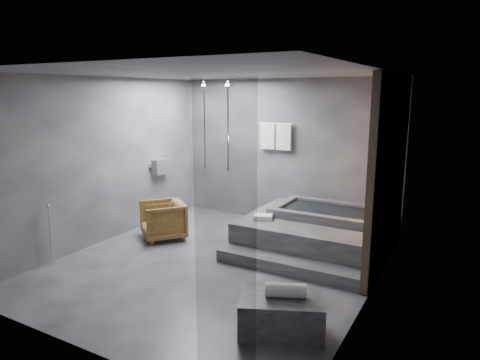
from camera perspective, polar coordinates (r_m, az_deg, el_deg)
The scene contains 7 objects.
room at distance 6.14m, azimuth 0.94°, elevation 4.03°, with size 5.00×5.04×2.82m.
tub_deck at distance 7.30m, azimuth 10.02°, elevation -6.84°, with size 2.20×2.00×0.50m, color #363638.
tub_step at distance 6.33m, azimuth 6.34°, elevation -11.26°, with size 2.20×0.36×0.18m, color #363638.
concrete_bench at distance 4.81m, azimuth 5.51°, elevation -17.61°, with size 0.89×0.49×0.40m, color #323335.
driftwood_chair at distance 7.68m, azimuth -10.23°, elevation -5.30°, with size 0.71×0.73×0.66m, color #432B10.
rolled_towel at distance 4.71m, azimuth 6.13°, elevation -14.42°, with size 0.16×0.16×0.43m, color white.
deck_towel at distance 7.02m, azimuth 3.09°, elevation -4.96°, with size 0.30×0.22×0.08m, color silver.
Camera 1 is at (3.28, -5.12, 2.55)m, focal length 32.00 mm.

